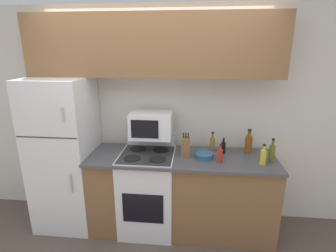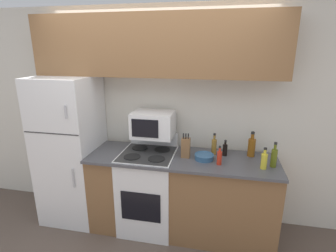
{
  "view_description": "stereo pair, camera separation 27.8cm",
  "coord_description": "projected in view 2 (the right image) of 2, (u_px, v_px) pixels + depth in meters",
  "views": [
    {
      "loc": [
        0.45,
        -2.37,
        2.09
      ],
      "look_at": [
        0.18,
        0.28,
        1.28
      ],
      "focal_mm": 28.0,
      "sensor_mm": 36.0,
      "label": 1
    },
    {
      "loc": [
        0.73,
        -2.33,
        2.09
      ],
      "look_at": [
        0.18,
        0.28,
        1.28
      ],
      "focal_mm": 28.0,
      "sensor_mm": 36.0,
      "label": 2
    }
  ],
  "objects": [
    {
      "name": "bottle_soy_sauce",
      "position": [
        225.0,
        149.0,
        2.89
      ],
      "size": [
        0.05,
        0.05,
        0.18
      ],
      "color": "black",
      "rests_on": "lower_cabinets"
    },
    {
      "name": "lower_cabinets",
      "position": [
        181.0,
        194.0,
        3.02
      ],
      "size": [
        2.06,
        0.66,
        0.93
      ],
      "color": "brown",
      "rests_on": "ground_plane"
    },
    {
      "name": "bowl",
      "position": [
        204.0,
        157.0,
        2.8
      ],
      "size": [
        0.21,
        0.21,
        0.06
      ],
      "color": "#335B84",
      "rests_on": "lower_cabinets"
    },
    {
      "name": "wall_back",
      "position": [
        160.0,
        116.0,
        3.2
      ],
      "size": [
        8.0,
        0.05,
        2.55
      ],
      "color": "silver",
      "rests_on": "ground_plane"
    },
    {
      "name": "bottle_hot_sauce",
      "position": [
        219.0,
        157.0,
        2.66
      ],
      "size": [
        0.05,
        0.05,
        0.2
      ],
      "color": "red",
      "rests_on": "lower_cabinets"
    },
    {
      "name": "upper_cabinets",
      "position": [
        155.0,
        46.0,
        2.79
      ],
      "size": [
        2.73,
        0.33,
        0.65
      ],
      "color": "brown",
      "rests_on": "refrigerator"
    },
    {
      "name": "refrigerator",
      "position": [
        71.0,
        150.0,
        3.18
      ],
      "size": [
        0.67,
        0.68,
        1.78
      ],
      "color": "white",
      "rests_on": "ground_plane"
    },
    {
      "name": "knife_block",
      "position": [
        186.0,
        148.0,
        2.84
      ],
      "size": [
        0.09,
        0.08,
        0.27
      ],
      "color": "brown",
      "rests_on": "lower_cabinets"
    },
    {
      "name": "bottle_vinegar",
      "position": [
        214.0,
        146.0,
        2.93
      ],
      "size": [
        0.06,
        0.06,
        0.24
      ],
      "color": "olive",
      "rests_on": "lower_cabinets"
    },
    {
      "name": "bottle_whiskey",
      "position": [
        252.0,
        147.0,
        2.86
      ],
      "size": [
        0.08,
        0.08,
        0.28
      ],
      "color": "brown",
      "rests_on": "lower_cabinets"
    },
    {
      "name": "ground_plane",
      "position": [
        147.0,
        242.0,
        2.93
      ],
      "size": [
        12.0,
        12.0,
        0.0
      ],
      "primitive_type": "plane",
      "color": "brown"
    },
    {
      "name": "bottle_cooking_spray",
      "position": [
        264.0,
        161.0,
        2.57
      ],
      "size": [
        0.06,
        0.06,
        0.22
      ],
      "color": "gold",
      "rests_on": "lower_cabinets"
    },
    {
      "name": "microwave",
      "position": [
        153.0,
        124.0,
        2.97
      ],
      "size": [
        0.46,
        0.36,
        0.28
      ],
      "color": "white",
      "rests_on": "stove"
    },
    {
      "name": "stove",
      "position": [
        149.0,
        189.0,
        3.08
      ],
      "size": [
        0.61,
        0.64,
        1.1
      ],
      "color": "white",
      "rests_on": "ground_plane"
    },
    {
      "name": "bottle_olive_oil",
      "position": [
        274.0,
        157.0,
        2.61
      ],
      "size": [
        0.06,
        0.06,
        0.26
      ],
      "color": "#5B6619",
      "rests_on": "lower_cabinets"
    }
  ]
}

